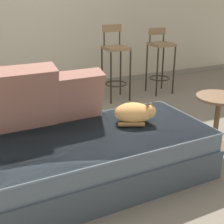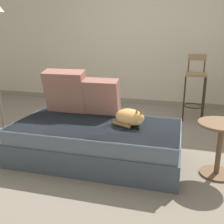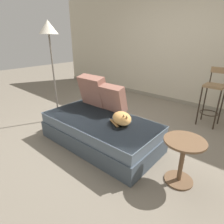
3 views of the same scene
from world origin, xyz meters
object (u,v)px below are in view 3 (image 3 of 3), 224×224
(throw_pillow_middle, at_px, (113,98))
(cat, at_px, (122,119))
(throw_pillow_corner, at_px, (93,91))
(bar_stool_near_window, at_px, (213,94))
(side_table, at_px, (183,155))
(couch, at_px, (100,131))
(floor_lamp, at_px, (49,38))

(throw_pillow_middle, distance_m, cat, 0.51)
(throw_pillow_middle, bearing_deg, cat, -34.09)
(throw_pillow_corner, relative_size, cat, 1.34)
(bar_stool_near_window, bearing_deg, side_table, -82.90)
(throw_pillow_corner, distance_m, bar_stool_near_window, 2.12)
(bar_stool_near_window, height_order, side_table, bar_stool_near_window)
(throw_pillow_corner, height_order, cat, throw_pillow_corner)
(couch, xyz_separation_m, floor_lamp, (-1.25, 0.08, 1.30))
(couch, relative_size, side_table, 3.36)
(cat, bearing_deg, throw_pillow_middle, 145.91)
(couch, distance_m, floor_lamp, 1.80)
(throw_pillow_corner, height_order, bar_stool_near_window, bar_stool_near_window)
(throw_pillow_middle, relative_size, floor_lamp, 0.25)
(bar_stool_near_window, distance_m, side_table, 1.82)
(side_table, bearing_deg, bar_stool_near_window, 97.10)
(throw_pillow_middle, distance_m, bar_stool_near_window, 1.81)
(couch, height_order, floor_lamp, floor_lamp)
(couch, xyz_separation_m, bar_stool_near_window, (1.02, 1.81, 0.38))
(cat, distance_m, bar_stool_near_window, 1.86)
(couch, xyz_separation_m, throw_pillow_middle, (-0.05, 0.35, 0.42))
(throw_pillow_middle, bearing_deg, couch, -81.67)
(cat, distance_m, floor_lamp, 1.89)
(floor_lamp, bearing_deg, bar_stool_near_window, 37.46)
(cat, relative_size, side_table, 0.73)
(couch, relative_size, throw_pillow_corner, 3.44)
(throw_pillow_middle, relative_size, cat, 1.12)
(couch, relative_size, floor_lamp, 1.01)
(throw_pillow_middle, relative_size, side_table, 0.82)
(cat, relative_size, floor_lamp, 0.22)
(throw_pillow_corner, height_order, floor_lamp, floor_lamp)
(throw_pillow_corner, relative_size, throw_pillow_middle, 1.19)
(couch, xyz_separation_m, cat, (0.35, 0.08, 0.29))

